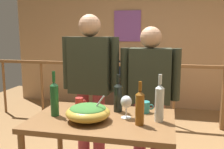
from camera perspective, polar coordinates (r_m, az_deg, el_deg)
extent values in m
cube|color=tan|center=(5.04, 9.42, 7.17)|extent=(5.78, 0.10, 2.56)
cube|color=#844DA3|center=(5.03, 3.48, 10.83)|extent=(0.52, 0.03, 0.59)
cylinder|color=brown|center=(5.07, -23.07, -2.75)|extent=(0.04, 0.04, 0.94)
cylinder|color=brown|center=(4.67, -15.47, -3.33)|extent=(0.04, 0.04, 0.94)
cylinder|color=brown|center=(4.37, -6.64, -3.93)|extent=(0.04, 0.04, 0.94)
cylinder|color=brown|center=(4.18, 3.25, -4.48)|extent=(0.04, 0.04, 0.94)
cylinder|color=brown|center=(4.13, 13.73, -4.93)|extent=(0.04, 0.04, 0.94)
cube|color=brown|center=(4.17, -1.84, 2.38)|extent=(3.87, 0.07, 0.05)
cube|color=#38281E|center=(4.89, 3.86, -4.92)|extent=(0.90, 0.40, 0.52)
cube|color=black|center=(4.82, 3.89, -1.80)|extent=(0.20, 0.12, 0.02)
cylinder|color=black|center=(4.81, 3.90, -1.21)|extent=(0.03, 0.03, 0.08)
cube|color=black|center=(4.75, 3.87, 1.13)|extent=(0.60, 0.06, 0.33)
cube|color=black|center=(4.72, 3.82, 1.08)|extent=(0.56, 0.01, 0.29)
cube|color=brown|center=(2.03, -2.19, -10.27)|extent=(1.12, 0.72, 0.04)
cylinder|color=brown|center=(2.63, -11.61, -15.24)|extent=(0.05, 0.05, 0.77)
ellipsoid|color=gold|center=(1.96, -5.43, -8.58)|extent=(0.34, 0.34, 0.12)
ellipsoid|color=#38702D|center=(1.95, -5.45, -7.64)|extent=(0.28, 0.28, 0.06)
cylinder|color=silver|center=(1.92, -3.52, -7.15)|extent=(0.13, 0.01, 0.17)
cylinder|color=silver|center=(2.03, 3.18, -9.67)|extent=(0.08, 0.08, 0.01)
cylinder|color=silver|center=(2.01, 3.20, -8.42)|extent=(0.01, 0.01, 0.09)
ellipsoid|color=silver|center=(1.99, 3.22, -6.14)|extent=(0.09, 0.09, 0.10)
cylinder|color=silver|center=(1.95, 10.62, -6.76)|extent=(0.07, 0.07, 0.26)
cone|color=silver|center=(1.91, 10.75, -2.63)|extent=(0.07, 0.07, 0.03)
cylinder|color=silver|center=(1.90, 10.80, -1.08)|extent=(0.03, 0.03, 0.07)
cylinder|color=black|center=(2.16, 1.36, -5.55)|extent=(0.07, 0.07, 0.22)
cone|color=black|center=(2.13, 1.37, -2.31)|extent=(0.07, 0.07, 0.03)
cylinder|color=black|center=(2.12, 1.37, -0.95)|extent=(0.03, 0.03, 0.07)
cylinder|color=#1E5628|center=(2.10, -12.80, -5.77)|extent=(0.07, 0.07, 0.25)
cone|color=#1E5628|center=(2.07, -12.95, -2.06)|extent=(0.07, 0.07, 0.03)
cylinder|color=#1E5628|center=(2.06, -13.01, -0.46)|extent=(0.03, 0.03, 0.09)
cylinder|color=brown|center=(1.86, 6.26, -7.93)|extent=(0.06, 0.06, 0.23)
cone|color=brown|center=(1.83, 6.34, -4.11)|extent=(0.06, 0.06, 0.03)
cylinder|color=brown|center=(1.82, 6.37, -2.62)|extent=(0.02, 0.02, 0.07)
cylinder|color=teal|center=(2.16, 7.28, -7.27)|extent=(0.09, 0.09, 0.09)
torus|color=teal|center=(2.16, 8.80, -7.22)|extent=(0.05, 0.01, 0.05)
cylinder|color=#B7332D|center=(2.31, -7.43, -6.27)|extent=(0.07, 0.07, 0.09)
torus|color=#B7332D|center=(2.29, -6.31, -6.25)|extent=(0.05, 0.01, 0.05)
cylinder|color=#9E3842|center=(2.84, -2.97, -12.39)|extent=(0.13, 0.13, 0.84)
cylinder|color=#9E3842|center=(2.90, -6.43, -11.99)|extent=(0.13, 0.13, 0.84)
cube|color=#2D3323|center=(2.69, -4.93, 2.13)|extent=(0.44, 0.24, 0.59)
cylinder|color=#2D3323|center=(2.61, 0.61, 2.26)|extent=(0.09, 0.09, 0.56)
cylinder|color=#2D3323|center=(2.79, -10.11, 2.59)|extent=(0.09, 0.09, 0.56)
sphere|color=tan|center=(2.67, -5.06, 10.94)|extent=(0.23, 0.23, 0.23)
cylinder|color=#9E3842|center=(2.77, 10.10, -13.86)|extent=(0.13, 0.13, 0.77)
cylinder|color=#9E3842|center=(2.78, 6.28, -13.72)|extent=(0.13, 0.13, 0.77)
cube|color=#2D3323|center=(2.58, 8.54, -0.20)|extent=(0.42, 0.24, 0.55)
cylinder|color=#2D3323|center=(2.59, 14.22, -0.07)|extent=(0.09, 0.09, 0.52)
cylinder|color=#2D3323|center=(2.60, 2.90, 0.27)|extent=(0.09, 0.09, 0.52)
sphere|color=tan|center=(2.55, 8.75, 8.27)|extent=(0.21, 0.21, 0.21)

